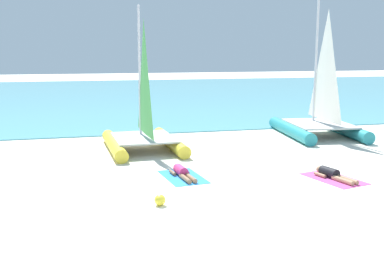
{
  "coord_description": "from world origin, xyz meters",
  "views": [
    {
      "loc": [
        -3.77,
        -10.62,
        3.83
      ],
      "look_at": [
        0.0,
        4.62,
        1.2
      ],
      "focal_mm": 43.11,
      "sensor_mm": 36.0,
      "label": 1
    }
  ],
  "objects": [
    {
      "name": "towel_left",
      "position": [
        -0.74,
        2.77,
        0.01
      ],
      "size": [
        1.31,
        2.01,
        0.01
      ],
      "primitive_type": "cube",
      "rotation": [
        0.0,
        0.0,
        0.12
      ],
      "color": "#338CD8",
      "rests_on": "ground"
    },
    {
      "name": "towel_right",
      "position": [
        3.65,
        1.47,
        0.01
      ],
      "size": [
        1.52,
        2.11,
        0.01
      ],
      "primitive_type": "cube",
      "rotation": [
        0.0,
        0.0,
        0.24
      ],
      "color": "#D84C99",
      "rests_on": "ground"
    },
    {
      "name": "sailboat_teal",
      "position": [
        6.78,
        8.06,
        0.93
      ],
      "size": [
        3.55,
        5.09,
        6.25
      ],
      "rotation": [
        0.0,
        0.0,
        -0.11
      ],
      "color": "teal",
      "rests_on": "ground"
    },
    {
      "name": "sunbather_right",
      "position": [
        3.63,
        1.53,
        0.13
      ],
      "size": [
        0.75,
        1.56,
        0.3
      ],
      "rotation": [
        0.0,
        0.0,
        0.24
      ],
      "color": "black",
      "rests_on": "towel_right"
    },
    {
      "name": "ocean_water",
      "position": [
        0.0,
        30.28,
        0.03
      ],
      "size": [
        120.0,
        40.0,
        0.05
      ],
      "primitive_type": "cube",
      "color": "#5BB2C1",
      "rests_on": "ground"
    },
    {
      "name": "ground_plane",
      "position": [
        0.0,
        10.0,
        0.0
      ],
      "size": [
        120.0,
        120.0,
        0.0
      ],
      "primitive_type": "plane",
      "color": "silver"
    },
    {
      "name": "sailboat_yellow",
      "position": [
        -1.38,
        6.94,
        0.83
      ],
      "size": [
        2.93,
        4.4,
        5.58
      ],
      "rotation": [
        0.0,
        0.0,
        0.05
      ],
      "color": "yellow",
      "rests_on": "ground"
    },
    {
      "name": "beach_ball",
      "position": [
        -1.89,
        0.33,
        0.14
      ],
      "size": [
        0.28,
        0.28,
        0.28
      ],
      "primitive_type": "sphere",
      "color": "yellow",
      "rests_on": "ground"
    },
    {
      "name": "sunbather_left",
      "position": [
        -0.75,
        2.84,
        0.13
      ],
      "size": [
        0.59,
        1.57,
        0.3
      ],
      "rotation": [
        0.0,
        0.0,
        0.12
      ],
      "color": "#D83372",
      "rests_on": "towel_left"
    }
  ]
}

